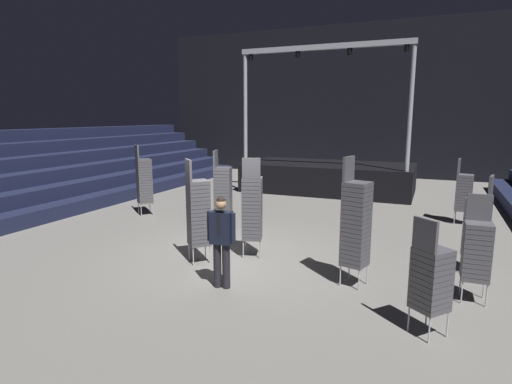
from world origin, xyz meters
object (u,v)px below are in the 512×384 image
object	(u,v)px
man_with_tie	(221,237)
chair_stack_rear_left	(252,207)
stage_riser	(328,176)
chair_stack_aisle_left	(356,223)
chair_stack_mid_right	(144,180)
chair_stack_mid_left	(431,277)
chair_stack_rear_right	(477,224)
chair_stack_mid_centre	(223,192)
chair_stack_front_right	(464,192)
chair_stack_front_left	(198,212)
chair_stack_rear_centre	(477,249)

from	to	relation	value
man_with_tie	chair_stack_rear_left	size ratio (longest dim) A/B	0.76
stage_riser	chair_stack_aisle_left	size ratio (longest dim) A/B	2.83
chair_stack_mid_right	chair_stack_rear_left	xyz separation A→B (m)	(4.91, -2.41, 0.00)
chair_stack_mid_left	chair_stack_rear_right	distance (m)	3.21
chair_stack_aisle_left	chair_stack_mid_centre	bearing A→B (deg)	-104.30
stage_riser	man_with_tie	xyz separation A→B (m)	(0.61, -11.03, 0.32)
chair_stack_rear_left	chair_stack_rear_right	bearing A→B (deg)	-7.71
chair_stack_mid_centre	chair_stack_aisle_left	world-z (taller)	chair_stack_aisle_left
man_with_tie	chair_stack_front_right	xyz separation A→B (m)	(4.44, 7.11, -0.01)
stage_riser	man_with_tie	bearing A→B (deg)	-86.86
chair_stack_front_left	chair_stack_mid_centre	bearing A→B (deg)	148.50
chair_stack_front_right	chair_stack_aisle_left	distance (m)	6.39
man_with_tie	chair_stack_front_left	xyz separation A→B (m)	(-1.13, 1.06, 0.15)
stage_riser	chair_stack_rear_centre	bearing A→B (deg)	-63.28
man_with_tie	chair_stack_rear_left	distance (m)	1.93
chair_stack_rear_centre	stage_riser	bearing A→B (deg)	-64.57
chair_stack_mid_centre	chair_stack_rear_right	distance (m)	6.19
chair_stack_mid_left	chair_stack_rear_left	world-z (taller)	chair_stack_rear_left
chair_stack_mid_left	chair_stack_aisle_left	bearing A→B (deg)	172.67
chair_stack_rear_left	chair_stack_mid_centre	bearing A→B (deg)	118.51
chair_stack_mid_centre	chair_stack_aisle_left	bearing A→B (deg)	44.26
chair_stack_front_right	chair_stack_mid_right	size ratio (longest dim) A/B	0.85
stage_riser	chair_stack_front_left	bearing A→B (deg)	-93.00
chair_stack_mid_right	chair_stack_rear_centre	distance (m)	9.95
man_with_tie	chair_stack_front_left	distance (m)	1.56
chair_stack_front_left	chair_stack_rear_right	distance (m)	5.82
chair_stack_mid_right	chair_stack_mid_left	bearing A→B (deg)	10.63
chair_stack_front_right	chair_stack_rear_centre	world-z (taller)	chair_stack_front_right
chair_stack_front_right	stage_riser	bearing A→B (deg)	-121.17
chair_stack_mid_centre	chair_stack_mid_right	bearing A→B (deg)	-122.15
man_with_tie	chair_stack_front_left	size ratio (longest dim) A/B	0.76
chair_stack_mid_left	chair_stack_mid_right	bearing A→B (deg)	-168.28
chair_stack_rear_right	chair_stack_aisle_left	world-z (taller)	chair_stack_aisle_left
chair_stack_rear_centre	chair_stack_front_right	bearing A→B (deg)	-92.29
stage_riser	chair_stack_rear_left	xyz separation A→B (m)	(0.40, -9.12, 0.48)
chair_stack_front_left	chair_stack_rear_right	size ratio (longest dim) A/B	1.12
chair_stack_front_right	chair_stack_front_left	bearing A→B (deg)	-35.90
man_with_tie	chair_stack_mid_centre	bearing A→B (deg)	-67.22
chair_stack_mid_left	chair_stack_mid_centre	bearing A→B (deg)	-174.92
chair_stack_front_left	chair_stack_rear_left	bearing A→B (deg)	87.00
chair_stack_front_left	chair_stack_mid_centre	world-z (taller)	same
chair_stack_mid_centre	chair_stack_rear_centre	bearing A→B (deg)	54.27
chair_stack_front_left	chair_stack_mid_left	xyz separation A→B (m)	(4.75, -1.42, -0.25)
chair_stack_aisle_left	chair_stack_mid_right	bearing A→B (deg)	-98.39
chair_stack_front_right	chair_stack_aisle_left	size ratio (longest dim) A/B	0.79
man_with_tie	chair_stack_mid_right	bearing A→B (deg)	-44.51
chair_stack_mid_left	chair_stack_mid_centre	xyz separation A→B (m)	(-5.34, 3.71, 0.25)
man_with_tie	chair_stack_rear_right	distance (m)	5.22
stage_riser	chair_stack_mid_left	distance (m)	12.15
chair_stack_mid_right	chair_stack_mid_centre	distance (m)	3.53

